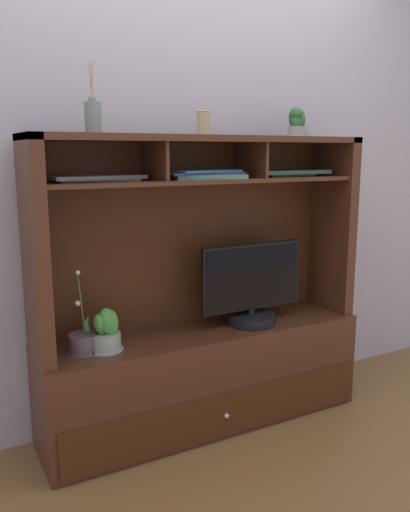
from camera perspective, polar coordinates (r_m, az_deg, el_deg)
The scene contains 12 objects.
floor_plane at distance 2.93m, azimuth 0.00°, elevation -17.65°, with size 6.00×6.00×0.02m, color brown.
back_wall at distance 2.78m, azimuth -2.36°, elevation 11.08°, with size 6.00×0.02×2.80m, color #B0ACBC.
media_console at distance 2.75m, azimuth -0.09°, elevation -9.33°, with size 1.70×0.44×1.48m.
tv_monitor at distance 2.77m, azimuth 5.08°, elevation -3.83°, with size 0.59×0.26×0.43m.
potted_orchid at distance 2.47m, azimuth -13.11°, elevation -9.15°, with size 0.15×0.15×0.39m.
potted_fern at distance 2.46m, azimuth -10.72°, elevation -8.05°, with size 0.16×0.16×0.20m.
magazine_stack_left at distance 2.52m, azimuth 0.12°, elevation 8.83°, with size 0.41×0.22×0.04m.
magazine_stack_centre at distance 2.89m, azimuth 9.01°, elevation 8.96°, with size 0.41×0.22×0.03m.
magazine_stack_right at distance 2.40m, azimuth -11.83°, elevation 8.31°, with size 0.44×0.26×0.03m.
diffuser_bottle at distance 2.33m, azimuth -12.07°, elevation 14.55°, with size 0.07×0.07×0.29m.
potted_succulent at distance 2.89m, azimuth 9.92°, elevation 14.15°, with size 0.12×0.13×0.16m.
ceramic_vase at distance 2.59m, azimuth -0.19°, elevation 14.24°, with size 0.07×0.07×0.12m.
Camera 1 is at (-1.23, -2.26, 1.41)m, focal length 36.83 mm.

